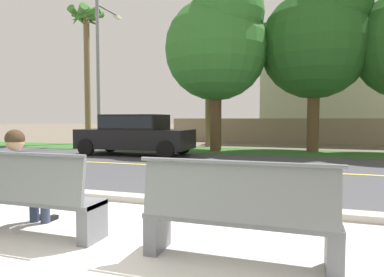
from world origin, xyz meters
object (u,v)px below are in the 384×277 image
Objects in this scene: palm_tree_tall at (86,32)px; streetlamp at (101,65)px; bench_right at (238,217)px; shade_tree_far_left at (219,41)px; seated_person_grey at (22,176)px; car_black_far at (135,133)px; shade_tree_left at (319,36)px; bench_left at (27,198)px.

streetlamp is at bearing -43.05° from palm_tree_tall.
bench_right is 11.98m from shade_tree_far_left.
seated_person_grey is 12.67m from streetlamp.
car_black_far is at bearing -137.34° from shade_tree_far_left.
streetlamp is 5.78m from shade_tree_far_left.
seated_person_grey is (-2.72, 0.17, 0.22)m from bench_right.
streetlamp is at bearing 179.60° from shade_tree_far_left.
shade_tree_left is at bearing 14.08° from shade_tree_far_left.
streetlamp is 0.97× the size of shade_tree_far_left.
car_black_far is 0.59× the size of shade_tree_left.
shade_tree_left is (6.58, 3.43, 3.89)m from car_black_far.
car_black_far is at bearing 108.66° from seated_person_grey.
seated_person_grey is 0.16× the size of palm_tree_tall.
car_black_far is at bearing -152.51° from shade_tree_left.
bench_right is 14.32m from streetlamp.
palm_tree_tall is at bearing 122.67° from bench_left.
palm_tree_tall reaches higher than shade_tree_far_left.
palm_tree_tall is (-8.32, 12.96, 5.66)m from bench_left.
bench_right is (2.49, 0.00, 0.00)m from bench_left.
bench_left is at bearing -70.31° from car_black_far.
palm_tree_tall reaches higher than seated_person_grey.
shade_tree_left is 0.96× the size of palm_tree_tall.
streetlamp is at bearing 119.27° from bench_left.
seated_person_grey is at bearing -107.99° from shade_tree_left.
bench_right is at bearing -50.19° from palm_tree_tall.
bench_left is at bearing -106.74° from shade_tree_left.
streetlamp is 0.94× the size of shade_tree_left.
seated_person_grey reaches higher than bench_left.
shade_tree_far_left is 4.06m from shade_tree_left.
bench_left is at bearing -57.33° from palm_tree_tall.
streetlamp is (-5.89, 10.74, 3.25)m from seated_person_grey.
car_black_far is at bearing 109.69° from bench_left.
seated_person_grey is 0.18× the size of shade_tree_far_left.
car_black_far is 5.02m from streetlamp.
palm_tree_tall is at bearing 129.81° from bench_right.
car_black_far is 5.20m from shade_tree_far_left.
bench_right is at bearing -75.25° from shade_tree_far_left.
shade_tree_left reaches higher than car_black_far.
bench_left is 0.27× the size of streetlamp.
bench_right is 17.80m from palm_tree_tall.
shade_tree_left reaches higher than streetlamp.
car_black_far is at bearing -40.56° from palm_tree_tall.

